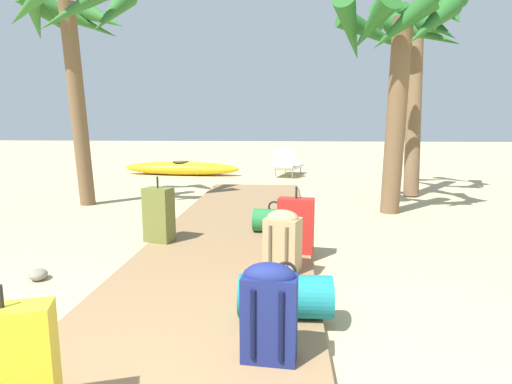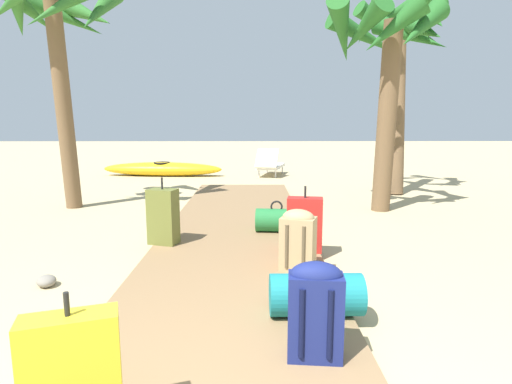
# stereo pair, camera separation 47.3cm
# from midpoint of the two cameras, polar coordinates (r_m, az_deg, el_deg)

# --- Properties ---
(ground_plane) EXTENTS (60.00, 60.00, 0.00)m
(ground_plane) POSITION_cam_midpoint_polar(r_m,az_deg,el_deg) (4.76, -6.00, -9.15)
(ground_plane) COLOR tan
(boardwalk) EXTENTS (1.94, 8.57, 0.08)m
(boardwalk) POSITION_cam_midpoint_polar(r_m,az_deg,el_deg) (5.56, -5.18, -5.94)
(boardwalk) COLOR olive
(boardwalk) RESTS_ON ground
(suitcase_red) EXTENTS (0.42, 0.25, 0.74)m
(suitcase_red) POSITION_cam_midpoint_polar(r_m,az_deg,el_deg) (4.68, 3.84, -4.50)
(suitcase_red) COLOR red
(suitcase_red) RESTS_ON boardwalk
(suitcase_yellow) EXTENTS (0.44, 0.28, 0.72)m
(suitcase_yellow) POSITION_cam_midpoint_polar(r_m,az_deg,el_deg) (2.27, -29.89, -21.72)
(suitcase_yellow) COLOR gold
(suitcase_yellow) RESTS_ON boardwalk
(suitcase_olive) EXTENTS (0.38, 0.30, 0.80)m
(suitcase_olive) POSITION_cam_midpoint_polar(r_m,az_deg,el_deg) (5.12, -15.26, -3.30)
(suitcase_olive) COLOR olive
(suitcase_olive) RESTS_ON boardwalk
(backpack_navy) EXTENTS (0.35, 0.23, 0.62)m
(backpack_navy) POSITION_cam_midpoint_polar(r_m,az_deg,el_deg) (2.61, 2.85, -15.77)
(backpack_navy) COLOR navy
(backpack_navy) RESTS_ON boardwalk
(duffel_bag_green) EXTENTS (0.58, 0.36, 0.42)m
(duffel_bag_green) POSITION_cam_midpoint_polar(r_m,az_deg,el_deg) (5.53, 0.39, -3.90)
(duffel_bag_green) COLOR #237538
(duffel_bag_green) RESTS_ON boardwalk
(backpack_tan) EXTENTS (0.39, 0.33, 0.61)m
(backpack_tan) POSITION_cam_midpoint_polar(r_m,az_deg,el_deg) (4.07, 2.49, -6.41)
(backpack_tan) COLOR tan
(backpack_tan) RESTS_ON boardwalk
(duffel_bag_teal) EXTENTS (0.70, 0.33, 0.43)m
(duffel_bag_teal) POSITION_cam_midpoint_polar(r_m,az_deg,el_deg) (3.21, 3.98, -13.95)
(duffel_bag_teal) COLOR #197A7F
(duffel_bag_teal) RESTS_ON boardwalk
(palm_tree_near_left) EXTENTS (2.15, 2.24, 3.95)m
(palm_tree_near_left) POSITION_cam_midpoint_polar(r_m,az_deg,el_deg) (8.15, -27.09, 19.64)
(palm_tree_near_left) COLOR brown
(palm_tree_near_left) RESTS_ON ground
(palm_tree_near_right) EXTENTS (2.27, 2.01, 3.51)m
(palm_tree_near_right) POSITION_cam_midpoint_polar(r_m,az_deg,el_deg) (7.44, 15.61, 18.24)
(palm_tree_near_right) COLOR brown
(palm_tree_near_right) RESTS_ON ground
(palm_tree_far_right) EXTENTS (1.99, 2.09, 4.13)m
(palm_tree_far_right) POSITION_cam_midpoint_polar(r_m,az_deg,el_deg) (9.54, 17.92, 18.98)
(palm_tree_far_right) COLOR brown
(palm_tree_far_right) RESTS_ON ground
(lounge_chair) EXTENTS (0.95, 1.63, 0.79)m
(lounge_chair) POSITION_cam_midpoint_polar(r_m,az_deg,el_deg) (11.97, 0.82, 3.80)
(lounge_chair) COLOR white
(lounge_chair) RESTS_ON ground
(kayak) EXTENTS (3.51, 0.97, 0.40)m
(kayak) POSITION_cam_midpoint_polar(r_m,az_deg,el_deg) (12.31, -13.84, 3.08)
(kayak) COLOR gold
(kayak) RESTS_ON ground
(rock_left_mid) EXTENTS (0.25, 0.26, 0.11)m
(rock_left_mid) POSITION_cam_midpoint_polar(r_m,az_deg,el_deg) (4.53, -29.65, -10.63)
(rock_left_mid) COLOR gray
(rock_left_mid) RESTS_ON ground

